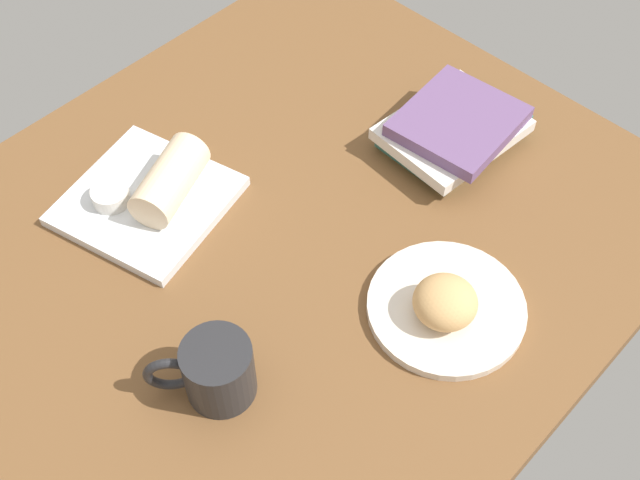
# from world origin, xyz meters

# --- Properties ---
(dining_table) EXTENTS (1.10, 0.90, 0.04)m
(dining_table) POSITION_xyz_m (0.00, 0.00, 0.02)
(dining_table) COLOR brown
(dining_table) RESTS_ON ground
(round_plate) EXTENTS (0.21, 0.21, 0.01)m
(round_plate) POSITION_xyz_m (0.08, -0.25, 0.05)
(round_plate) COLOR silver
(round_plate) RESTS_ON dining_table
(scone_pastry) EXTENTS (0.12, 0.12, 0.06)m
(scone_pastry) POSITION_xyz_m (0.07, -0.25, 0.08)
(scone_pastry) COLOR tan
(scone_pastry) RESTS_ON round_plate
(square_plate) EXTENTS (0.26, 0.26, 0.02)m
(square_plate) POSITION_xyz_m (-0.08, 0.18, 0.05)
(square_plate) COLOR white
(square_plate) RESTS_ON dining_table
(sauce_cup) EXTENTS (0.05, 0.05, 0.02)m
(sauce_cup) POSITION_xyz_m (-0.12, 0.21, 0.07)
(sauce_cup) COLOR silver
(sauce_cup) RESTS_ON square_plate
(breakfast_wrap) EXTENTS (0.15, 0.11, 0.06)m
(breakfast_wrap) POSITION_xyz_m (-0.05, 0.16, 0.09)
(breakfast_wrap) COLOR beige
(breakfast_wrap) RESTS_ON square_plate
(book_stack) EXTENTS (0.24, 0.18, 0.07)m
(book_stack) POSITION_xyz_m (0.34, -0.06, 0.07)
(book_stack) COLOR #387260
(book_stack) RESTS_ON dining_table
(coffee_mug) EXTENTS (0.12, 0.11, 0.09)m
(coffee_mug) POSITION_xyz_m (-0.20, -0.12, 0.09)
(coffee_mug) COLOR #262628
(coffee_mug) RESTS_ON dining_table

